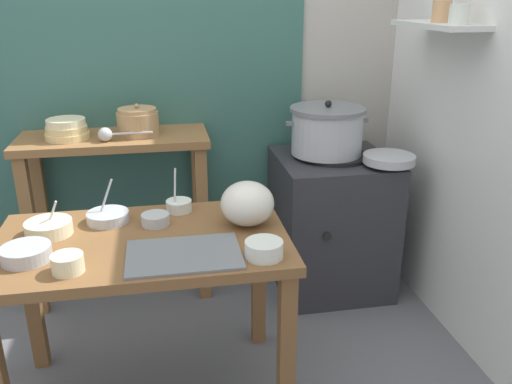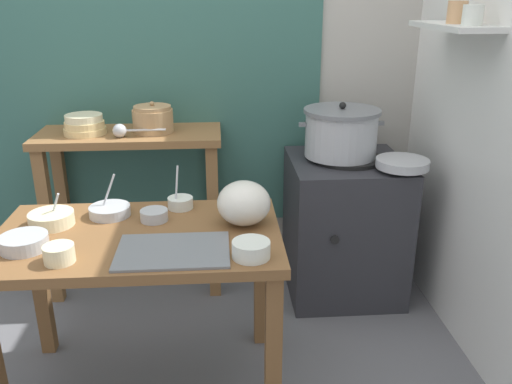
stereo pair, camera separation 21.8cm
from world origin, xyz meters
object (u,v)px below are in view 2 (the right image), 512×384
plastic_bag (244,203)px  prep_bowl_5 (59,253)px  ladle (122,131)px  prep_bowl_0 (24,242)px  steamer_pot (341,132)px  prep_bowl_4 (251,249)px  prep_bowl_6 (180,202)px  stove_block (344,226)px  bowl_stack_enamel (84,125)px  back_shelf_table (132,172)px  clay_pot (153,119)px  wide_pan (402,163)px  serving_tray (173,251)px  prep_bowl_1 (110,210)px  prep_table (140,259)px  prep_bowl_2 (51,218)px  prep_bowl_3 (154,215)px

plastic_bag → prep_bowl_5: size_ratio=2.05×
ladle → prep_bowl_0: 0.92m
steamer_pot → prep_bowl_4: size_ratio=3.29×
prep_bowl_6 → ladle: bearing=120.9°
stove_block → bowl_stack_enamel: bearing=175.4°
prep_bowl_6 → back_shelf_table: bearing=115.3°
prep_bowl_0 → prep_bowl_4: size_ratio=1.26×
clay_pot → wide_pan: 1.29m
serving_tray → wide_pan: 1.29m
clay_pot → bowl_stack_enamel: bearing=-176.7°
prep_bowl_5 → prep_bowl_4: bearing=-1.1°
plastic_bag → back_shelf_table: bearing=124.6°
plastic_bag → prep_bowl_1: (-0.55, 0.12, -0.06)m
ladle → wide_pan: 1.41m
prep_table → plastic_bag: plastic_bag is taller
clay_pot → prep_bowl_0: clay_pot is taller
prep_bowl_0 → prep_bowl_2: 0.21m
bowl_stack_enamel → wide_pan: (1.59, -0.31, -0.15)m
steamer_pot → prep_bowl_1: 1.25m
ladle → prep_table: bearing=-77.9°
prep_bowl_2 → prep_bowl_6: size_ratio=0.97×
clay_pot → prep_bowl_5: size_ratio=1.99×
prep_bowl_1 → plastic_bag: bearing=-12.5°
stove_block → prep_bowl_6: prep_bowl_6 is taller
ladle → prep_bowl_6: ladle is taller
wide_pan → prep_bowl_4: size_ratio=1.93×
prep_bowl_2 → prep_bowl_4: 0.84m
prep_bowl_3 → prep_bowl_4: 0.51m
prep_bowl_2 → prep_bowl_3: (0.40, 0.02, -0.00)m
ladle → wide_pan: ladle is taller
stove_block → plastic_bag: bearing=-130.5°
prep_bowl_4 → prep_bowl_1: bearing=143.7°
back_shelf_table → prep_bowl_5: 1.10m
prep_bowl_1 → prep_bowl_0: bearing=-131.3°
plastic_bag → prep_bowl_4: plastic_bag is taller
back_shelf_table → prep_bowl_4: back_shelf_table is taller
clay_pot → plastic_bag: (0.43, -0.81, -0.16)m
steamer_pot → plastic_bag: bearing=-127.7°
prep_table → prep_bowl_2: 0.39m
clay_pot → bowl_stack_enamel: clay_pot is taller
prep_bowl_0 → prep_bowl_2: (0.04, 0.21, 0.00)m
prep_bowl_3 → steamer_pot: bearing=35.5°
prep_bowl_0 → plastic_bag: bearing=11.7°
prep_table → plastic_bag: bearing=8.4°
prep_bowl_3 → prep_bowl_2: bearing=-177.5°
bowl_stack_enamel → prep_bowl_6: bowl_stack_enamel is taller
plastic_bag → prep_bowl_2: 0.77m
clay_pot → prep_bowl_6: clay_pot is taller
ladle → prep_bowl_6: bearing=-59.1°
steamer_pot → clay_pot: bearing=173.6°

